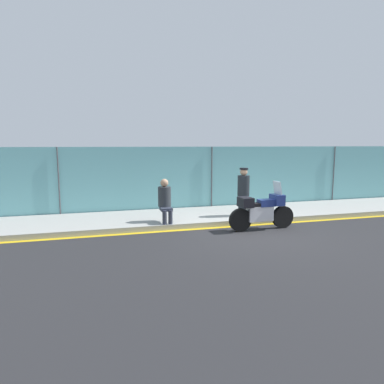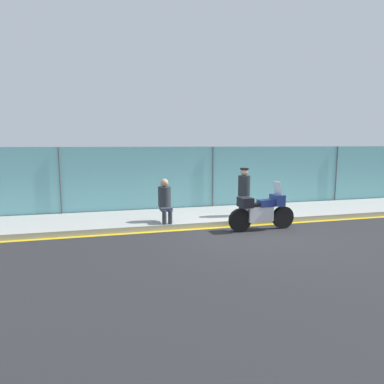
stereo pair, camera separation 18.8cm
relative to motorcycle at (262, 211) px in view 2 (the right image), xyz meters
name	(u,v)px [view 2 (the right image)]	position (x,y,z in m)	size (l,w,h in m)	color
ground_plane	(253,234)	(-0.47, -0.40, -0.62)	(120.00, 120.00, 0.00)	#262628
sidewalk	(224,215)	(-0.47, 2.08, -0.53)	(43.11, 2.76, 0.17)	#9E9E99
curb_paint_stripe	(240,226)	(-0.47, 0.61, -0.62)	(43.11, 0.18, 0.01)	gold
storefront_fence	(212,179)	(-0.47, 3.55, 0.68)	(40.95, 0.17, 2.59)	#6BB2B7
motorcycle	(262,211)	(0.00, 0.00, 0.00)	(2.23, 0.55, 1.53)	black
officer_standing	(244,192)	(0.01, 1.41, 0.41)	(0.42, 0.42, 1.69)	#1E2328
person_seated_on_curb	(165,198)	(-2.86, 1.20, 0.33)	(0.42, 0.73, 1.40)	#2D3342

